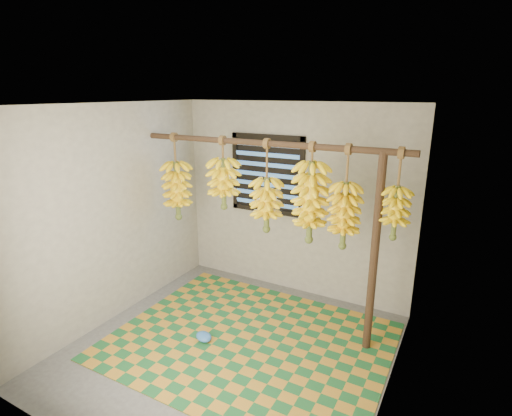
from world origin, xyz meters
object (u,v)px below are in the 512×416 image
Objects in this scene: woven_mat at (249,341)px; banana_bunch_b at (224,184)px; plastic_bag at (204,337)px; banana_bunch_e at (344,216)px; banana_bunch_c at (267,205)px; banana_bunch_d at (310,202)px; banana_bunch_a at (177,190)px; support_post at (374,257)px; banana_bunch_f at (395,213)px.

banana_bunch_b is (-0.60, 0.49, 1.52)m from woven_mat.
banana_bunch_e is (1.20, 0.71, 1.31)m from plastic_bag.
banana_bunch_d is (0.49, 0.00, 0.09)m from banana_bunch_c.
banana_bunch_a is at bearing 180.00° from banana_bunch_e.
woven_mat is at bearing -147.93° from banana_bunch_e.
woven_mat is 1.71m from banana_bunch_b.
banana_bunch_d is at bearing 0.00° from banana_bunch_a.
woven_mat is at bearing -39.17° from banana_bunch_b.
support_post is at bearing 25.18° from plastic_bag.
banana_bunch_d is (1.03, 0.00, -0.08)m from banana_bunch_b.
banana_bunch_d is 0.81m from banana_bunch_f.
banana_bunch_b is (-0.18, 0.71, 1.47)m from plastic_bag.
banana_bunch_a is 1.28× the size of banana_bunch_b.
support_post reaches higher than plastic_bag.
banana_bunch_d and banana_bunch_e have the same top height.
woven_mat is at bearing -158.54° from banana_bunch_f.
banana_bunch_b and banana_bunch_d have the same top height.
banana_bunch_c reaches higher than plastic_bag.
support_post is 1.92m from plastic_bag.
banana_bunch_f reaches higher than support_post.
support_post is 2.39m from banana_bunch_a.
banana_bunch_d is at bearing 39.97° from plastic_bag.
support_post is at bearing 180.00° from banana_bunch_f.
banana_bunch_c is 0.84m from banana_bunch_e.
banana_bunch_e reaches higher than plastic_bag.
banana_bunch_a is 1.21m from banana_bunch_c.
banana_bunch_b is 0.79× the size of banana_bunch_e.
banana_bunch_f is at bearing 0.00° from banana_bunch_b.
banana_bunch_c is at bearing -0.00° from banana_bunch_a.
banana_bunch_d is at bearing 0.00° from banana_bunch_c.
banana_bunch_b is (0.67, 0.00, 0.16)m from banana_bunch_a.
banana_bunch_e is (0.84, 0.00, 0.01)m from banana_bunch_c.
banana_bunch_d is 1.21× the size of banana_bunch_f.
banana_bunch_c is 0.97× the size of banana_bunch_e.
banana_bunch_c is 1.17× the size of banana_bunch_f.
plastic_bag is 1.65m from banana_bunch_b.
woven_mat is at bearing 27.94° from plastic_bag.
support_post reaches higher than woven_mat.
support_post is at bearing 0.00° from banana_bunch_c.
banana_bunch_c is at bearing 63.24° from plastic_bag.
woven_mat is 3.25× the size of banana_bunch_f.
banana_bunch_a and banana_bunch_f have the same top height.
banana_bunch_b is 1.39m from banana_bunch_e.
plastic_bag is 2.29m from banana_bunch_f.
banana_bunch_f is (0.46, 0.00, 0.10)m from banana_bunch_e.
banana_bunch_a is (-0.85, 0.71, 1.32)m from plastic_bag.
support_post is 0.48m from banana_bunch_e.
banana_bunch_c is at bearing -180.00° from banana_bunch_d.
banana_bunch_c reaches higher than woven_mat.
banana_bunch_a is 0.69m from banana_bunch_b.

